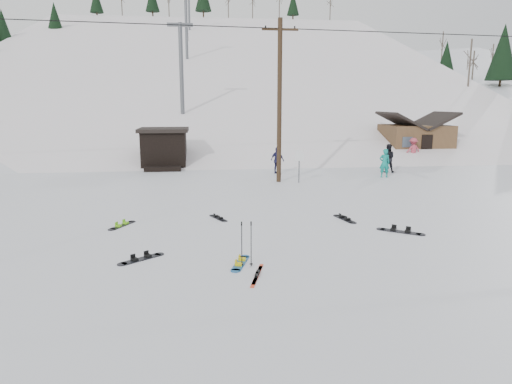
{
  "coord_description": "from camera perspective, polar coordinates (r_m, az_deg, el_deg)",
  "views": [
    {
      "loc": [
        -2.37,
        -11.64,
        4.5
      ],
      "look_at": [
        -0.51,
        4.0,
        1.4
      ],
      "focal_mm": 32.0,
      "sensor_mm": 36.0,
      "label": 1
    }
  ],
  "objects": [
    {
      "name": "board_scatter_d",
      "position": [
        16.94,
        17.61,
        -4.7
      ],
      "size": [
        1.42,
        1.14,
        0.12
      ],
      "rotation": [
        0.0,
        0.0,
        -0.64
      ],
      "color": "black",
      "rests_on": "ground"
    },
    {
      "name": "lift_tower_far",
      "position": [
        83.28,
        -8.4,
        22.34
      ],
      "size": [
        2.2,
        0.36,
        8.0
      ],
      "color": "#595B60",
      "rests_on": "ski_slope"
    },
    {
      "name": "board_scatter_a",
      "position": [
        13.84,
        -14.15,
        -8.07
      ],
      "size": [
        1.25,
        1.03,
        0.11
      ],
      "rotation": [
        0.0,
        0.0,
        0.66
      ],
      "color": "black",
      "rests_on": "ground"
    },
    {
      "name": "utility_pole",
      "position": [
        26.01,
        2.95,
        11.51
      ],
      "size": [
        2.0,
        0.26,
        9.0
      ],
      "color": "#3A2819",
      "rests_on": "ground"
    },
    {
      "name": "skier_dark",
      "position": [
        31.01,
        16.15,
        4.08
      ],
      "size": [
        1.09,
        0.97,
        1.86
      ],
      "primitive_type": "imported",
      "rotation": [
        0.0,
        0.0,
        2.79
      ],
      "color": "black",
      "rests_on": "ground"
    },
    {
      "name": "treeline_right",
      "position": [
        66.1,
        28.89,
        5.85
      ],
      "size": [
        20.0,
        60.0,
        10.0
      ],
      "primitive_type": null,
      "color": "black",
      "rests_on": "ground"
    },
    {
      "name": "ski_slope",
      "position": [
        68.69,
        -4.61,
        -2.81
      ],
      "size": [
        60.0,
        85.24,
        65.97
      ],
      "primitive_type": "cube",
      "rotation": [
        0.31,
        0.0,
        0.0
      ],
      "color": "white",
      "rests_on": "ground"
    },
    {
      "name": "trail_sign",
      "position": [
        26.01,
        5.43,
        3.96
      ],
      "size": [
        0.5,
        0.09,
        1.85
      ],
      "color": "#595B60",
      "rests_on": "ground"
    },
    {
      "name": "cabin",
      "position": [
        39.76,
        19.27,
        6.16
      ],
      "size": [
        5.39,
        4.4,
        3.77
      ],
      "color": "brown",
      "rests_on": "ground"
    },
    {
      "name": "board_scatter_f",
      "position": [
        18.22,
        11.01,
        -3.29
      ],
      "size": [
        0.56,
        1.45,
        0.1
      ],
      "rotation": [
        0.0,
        0.0,
        1.81
      ],
      "color": "black",
      "rests_on": "ground"
    },
    {
      "name": "skier_teal",
      "position": [
        28.87,
        15.77,
        3.49
      ],
      "size": [
        0.7,
        0.52,
        1.75
      ],
      "primitive_type": "imported",
      "rotation": [
        0.0,
        0.0,
        2.98
      ],
      "color": "#0D8578",
      "rests_on": "ground"
    },
    {
      "name": "lift_tower_mid",
      "position": [
        62.45,
        -8.72,
        20.09
      ],
      "size": [
        2.2,
        0.36,
        8.0
      ],
      "color": "#595B60",
      "rests_on": "ski_slope"
    },
    {
      "name": "hero_snowboard",
      "position": [
        13.1,
        -1.96,
        -8.84
      ],
      "size": [
        0.63,
        1.4,
        0.1
      ],
      "rotation": [
        0.0,
        0.0,
        1.26
      ],
      "color": "#175899",
      "rests_on": "ground"
    },
    {
      "name": "skier_navy",
      "position": [
        29.26,
        2.7,
        3.98
      ],
      "size": [
        1.01,
        1.02,
        1.73
      ],
      "primitive_type": "imported",
      "rotation": [
        0.0,
        0.0,
        2.33
      ],
      "color": "#1C1B45",
      "rests_on": "ground"
    },
    {
      "name": "ground",
      "position": [
        12.7,
        4.48,
        -9.65
      ],
      "size": [
        200.0,
        200.0,
        0.0
      ],
      "primitive_type": "plane",
      "color": "silver",
      "rests_on": "ground"
    },
    {
      "name": "lift_hut",
      "position": [
        32.84,
        -11.39,
        5.43
      ],
      "size": [
        3.4,
        4.1,
        2.75
      ],
      "color": "black",
      "rests_on": "ground"
    },
    {
      "name": "skier_pink",
      "position": [
        36.97,
        19.03,
        4.98
      ],
      "size": [
        1.28,
        0.84,
        1.86
      ],
      "primitive_type": "imported",
      "rotation": [
        0.0,
        0.0,
        3.27
      ],
      "color": "#B84152",
      "rests_on": "ground"
    },
    {
      "name": "treeline_crest",
      "position": [
        97.77,
        -5.44,
        8.44
      ],
      "size": [
        50.0,
        6.0,
        10.0
      ],
      "primitive_type": null,
      "color": "black",
      "rests_on": "ski_slope"
    },
    {
      "name": "board_scatter_c",
      "position": [
        17.68,
        -16.4,
        -3.99
      ],
      "size": [
        0.83,
        1.33,
        0.1
      ],
      "rotation": [
        0.0,
        0.0,
        1.08
      ],
      "color": "black",
      "rests_on": "ground"
    },
    {
      "name": "ridge_right",
      "position": [
        75.3,
        25.85,
        -1.88
      ],
      "size": [
        45.66,
        93.98,
        54.59
      ],
      "primitive_type": "cube",
      "rotation": [
        0.21,
        -0.05,
        -0.12
      ],
      "color": "silver",
      "rests_on": "ground"
    },
    {
      "name": "lift_tower_near",
      "position": [
        41.81,
        -9.34,
        15.59
      ],
      "size": [
        2.2,
        0.36,
        8.0
      ],
      "color": "#595B60",
      "rests_on": "ski_slope"
    },
    {
      "name": "ski_poles",
      "position": [
        12.7,
        -1.21,
        -6.47
      ],
      "size": [
        0.36,
        0.09,
        1.29
      ],
      "color": "black",
      "rests_on": "ground"
    },
    {
      "name": "hero_skis",
      "position": [
        12.25,
        0.15,
        -10.3
      ],
      "size": [
        0.55,
        1.62,
        0.09
      ],
      "rotation": [
        0.0,
        0.0,
        -0.28
      ],
      "color": "red",
      "rests_on": "ground"
    },
    {
      "name": "board_scatter_b",
      "position": [
        18.08,
        -4.75,
        -3.24
      ],
      "size": [
        0.69,
        1.19,
        0.09
      ],
      "rotation": [
        0.0,
        0.0,
        2.01
      ],
      "color": "black",
      "rests_on": "ground"
    }
  ]
}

